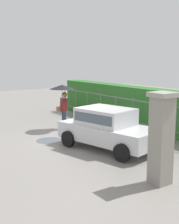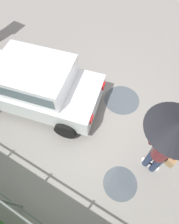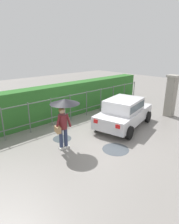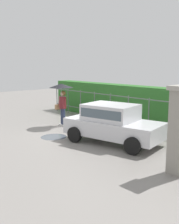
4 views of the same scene
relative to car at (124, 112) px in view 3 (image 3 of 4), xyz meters
name	(u,v)px [view 3 (image 3 of 4)]	position (x,y,z in m)	size (l,w,h in m)	color
ground_plane	(105,137)	(-1.62, -0.19, -0.80)	(40.00, 40.00, 0.00)	gray
car	(124,112)	(0.00, 0.00, 0.00)	(3.97, 2.48, 1.48)	silver
pedestrian	(64,111)	(-3.57, 0.18, 0.78)	(1.13, 1.13, 2.07)	#2D3856
gate_pillar	(171,95)	(3.33, -0.83, 0.44)	(0.60, 0.60, 2.42)	gray
fence_section	(70,106)	(-1.45, 2.57, 0.02)	(12.16, 0.05, 1.50)	#59605B
hedge_row	(61,101)	(-1.45, 3.47, 0.15)	(13.11, 0.90, 1.90)	#2D6B28
puddle_near	(116,149)	(-2.15, -1.27, -0.80)	(1.07, 1.07, 0.00)	#4C545B
puddle_far	(62,139)	(-3.17, 0.98, -0.80)	(0.83, 0.83, 0.00)	#4C545B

